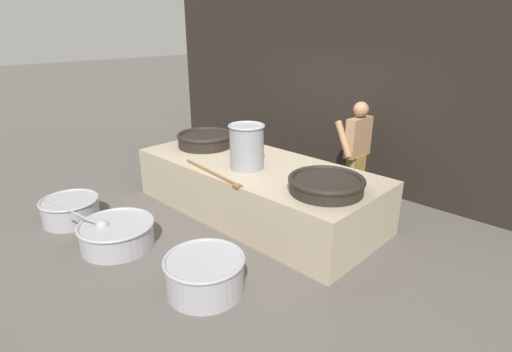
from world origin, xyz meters
TOP-DOWN VIEW (x-y plane):
  - ground_plane at (0.00, 0.00)m, footprint 60.00×60.00m
  - back_wall at (0.00, 2.18)m, footprint 8.66×0.24m
  - hearth_platform at (0.00, 0.00)m, footprint 3.89×1.68m
  - giant_wok_near at (-1.28, 0.07)m, footprint 0.96×0.96m
  - giant_wok_far at (1.39, -0.17)m, footprint 0.97×0.97m
  - stock_pot at (0.03, -0.22)m, footprint 0.53×0.53m
  - stirring_paddle at (-0.10, -0.75)m, footprint 1.35×0.25m
  - cook at (0.93, 1.32)m, footprint 0.40×0.62m
  - prep_bowl_vegetables at (-0.59, -2.04)m, footprint 0.99×1.15m
  - prep_bowl_meat at (0.99, -1.84)m, footprint 0.90×0.90m
  - prep_bowl_extra at (-1.77, -2.16)m, footprint 0.84×0.84m

SIDE VIEW (x-z plane):
  - ground_plane at x=0.00m, z-range 0.00..0.00m
  - prep_bowl_vegetables at x=-0.59m, z-range -0.19..0.57m
  - prep_bowl_extra at x=-1.77m, z-range 0.02..0.38m
  - prep_bowl_meat at x=0.99m, z-range 0.02..0.43m
  - hearth_platform at x=0.00m, z-range 0.00..0.80m
  - stirring_paddle at x=-0.10m, z-range 0.80..0.84m
  - giant_wok_far at x=1.39m, z-range 0.80..1.00m
  - cook at x=0.93m, z-range 0.07..1.75m
  - giant_wok_near at x=-1.28m, z-range 0.81..1.04m
  - stock_pot at x=0.03m, z-range 0.81..1.45m
  - back_wall at x=0.00m, z-range 0.00..4.48m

